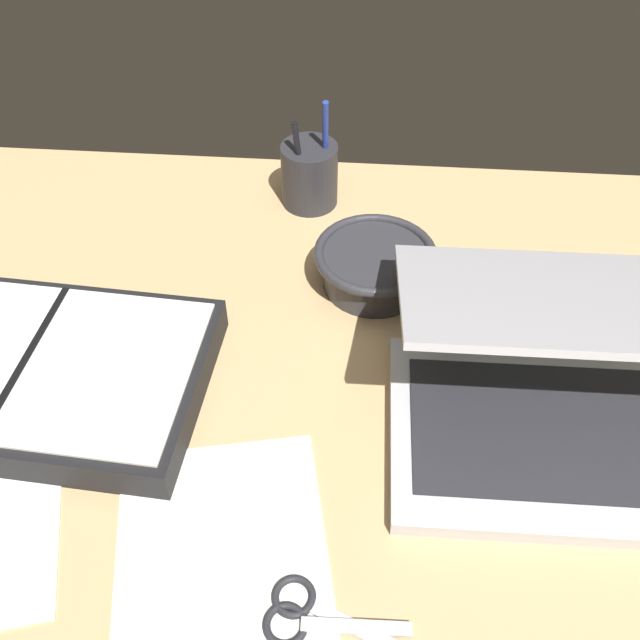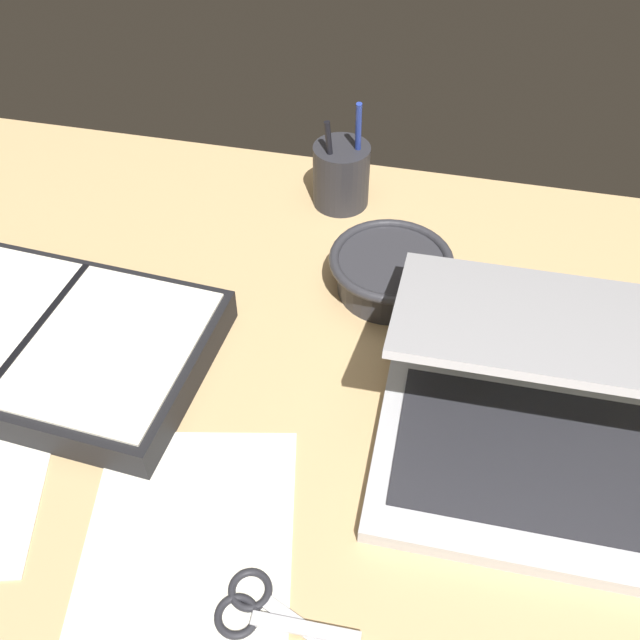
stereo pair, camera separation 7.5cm
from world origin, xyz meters
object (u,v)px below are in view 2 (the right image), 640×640
laptop (559,416)px  bowl (390,271)px  pen_cup (341,175)px  scissors (258,609)px  planner (42,341)px

laptop → bowl: laptop is taller
pen_cup → scissors: pen_cup is taller
laptop → bowl: bearing=133.8°
laptop → scissors: bearing=-137.4°
bowl → planner: bowl is taller
bowl → pen_cup: pen_cup is taller
laptop → planner: bearing=179.0°
planner → scissors: bearing=-32.1°
scissors → bowl: bearing=94.1°
bowl → planner: bearing=-152.0°
pen_cup → planner: (-26.76, -35.70, -2.41)cm
pen_cup → planner: bearing=-126.9°
planner → scissors: size_ratio=3.09×
pen_cup → scissors: (4.84, -58.55, -4.20)cm
pen_cup → planner: 44.68cm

